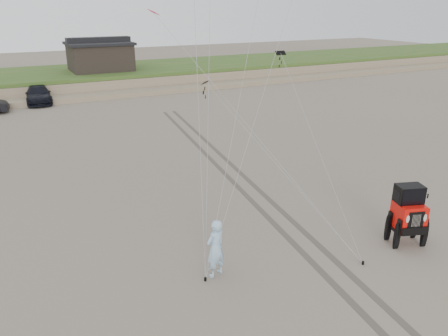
{
  "coord_description": "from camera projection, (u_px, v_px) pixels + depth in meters",
  "views": [
    {
      "loc": [
        -8.07,
        -10.15,
        8.15
      ],
      "look_at": [
        -1.21,
        3.0,
        2.6
      ],
      "focal_mm": 35.0,
      "sensor_mm": 36.0,
      "label": 1
    }
  ],
  "objects": [
    {
      "name": "ground",
      "position": [
        297.0,
        261.0,
        14.78
      ],
      "size": [
        160.0,
        160.0,
        0.0
      ],
      "primitive_type": "plane",
      "color": "#6B6054",
      "rests_on": "ground"
    },
    {
      "name": "dune_ridge",
      "position": [
        82.0,
        80.0,
        45.63
      ],
      "size": [
        160.0,
        14.25,
        1.73
      ],
      "color": "#7A6B54",
      "rests_on": "ground"
    },
    {
      "name": "cabin",
      "position": [
        100.0,
        55.0,
        45.23
      ],
      "size": [
        6.4,
        5.4,
        3.35
      ],
      "color": "black",
      "rests_on": "dune_ridge"
    },
    {
      "name": "truck_c",
      "position": [
        38.0,
        94.0,
        38.47
      ],
      "size": [
        2.39,
        5.27,
        1.5
      ],
      "primitive_type": "imported",
      "rotation": [
        0.0,
        0.0,
        -0.06
      ],
      "color": "black",
      "rests_on": "ground"
    },
    {
      "name": "jeep",
      "position": [
        408.0,
        221.0,
        15.6
      ],
      "size": [
        3.5,
        5.18,
        1.78
      ],
      "primitive_type": null,
      "rotation": [
        0.0,
        0.0,
        -0.33
      ],
      "color": "red",
      "rests_on": "ground"
    },
    {
      "name": "man",
      "position": [
        215.0,
        248.0,
        13.71
      ],
      "size": [
        0.82,
        0.67,
        1.96
      ],
      "primitive_type": "imported",
      "rotation": [
        0.0,
        0.0,
        3.46
      ],
      "color": "#97CCEA",
      "rests_on": "ground"
    },
    {
      "name": "stake_main",
      "position": [
        205.0,
        279.0,
        13.72
      ],
      "size": [
        0.08,
        0.08,
        0.12
      ],
      "primitive_type": "cylinder",
      "color": "black",
      "rests_on": "ground"
    },
    {
      "name": "stake_aux",
      "position": [
        363.0,
        263.0,
        14.59
      ],
      "size": [
        0.08,
        0.08,
        0.12
      ],
      "primitive_type": "cylinder",
      "color": "black",
      "rests_on": "ground"
    },
    {
      "name": "tire_tracks",
      "position": [
        234.0,
        175.0,
        22.28
      ],
      "size": [
        5.22,
        29.74,
        0.01
      ],
      "color": "#4C443D",
      "rests_on": "ground"
    }
  ]
}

